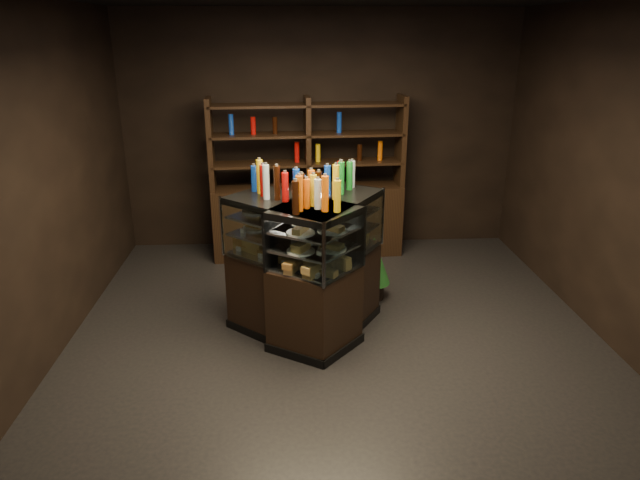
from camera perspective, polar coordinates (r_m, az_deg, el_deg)
The scene contains 7 objects.
ground at distance 5.56m, azimuth 1.55°, elevation -9.18°, with size 5.00×5.00×0.00m, color black.
room_shell at distance 4.91m, azimuth 1.77°, elevation 10.97°, with size 5.02×5.02×3.01m.
display_case at distance 5.35m, azimuth -1.04°, elevation -5.03°, with size 1.56×1.35×1.33m.
food_display at distance 5.14m, azimuth -1.07°, elevation 0.39°, with size 1.18×1.04×0.41m.
bottles_top at distance 5.00m, azimuth -1.12°, elevation 5.52°, with size 1.01×0.90×0.30m.
potted_conifer at distance 6.07m, azimuth 5.36°, elevation -1.93°, with size 0.37×0.37×0.79m.
back_shelving at distance 7.20m, azimuth -1.22°, elevation 3.10°, with size 2.39×0.55×2.00m.
Camera 1 is at (-0.43, -4.82, 2.73)m, focal length 32.00 mm.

